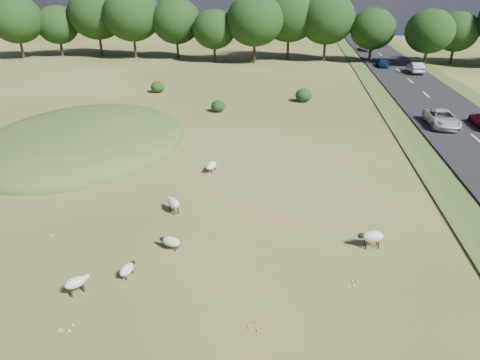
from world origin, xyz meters
name	(u,v)px	position (x,y,z in m)	size (l,w,h in m)	color
ground	(241,120)	(0.00, 20.00, 0.00)	(160.00, 160.00, 0.00)	#3D4D18
mound	(84,142)	(-12.00, 12.00, 0.00)	(16.00, 20.00, 4.00)	#33561E
road	(431,100)	(20.00, 30.00, 0.12)	(8.00, 150.00, 0.25)	black
treeline	(262,20)	(-1.06, 55.44, 6.57)	(96.28, 14.66, 11.70)	black
shrubs	(234,94)	(-1.79, 27.35, 0.69)	(19.03, 9.10, 1.49)	black
sheep_0	(211,166)	(-0.42, 7.33, 0.44)	(0.75, 1.26, 0.70)	beige
sheep_1	(76,282)	(-3.52, -6.01, 0.54)	(0.95, 1.03, 0.77)	beige
sheep_2	(171,242)	(-0.57, -2.30, 0.41)	(1.17, 0.71, 0.65)	beige
sheep_3	(127,269)	(-1.86, -4.65, 0.37)	(0.64, 1.07, 0.59)	beige
sheep_4	(372,236)	(9.10, -0.93, 0.64)	(1.31, 0.72, 0.92)	beige
sheep_5	(173,203)	(-1.43, 1.32, 0.60)	(1.06, 1.15, 0.86)	beige
car_0	(383,63)	(18.10, 50.58, 0.88)	(1.48, 3.68, 1.25)	navy
car_4	(366,47)	(18.10, 69.05, 0.95)	(2.31, 5.02, 1.39)	silver
car_5	(442,118)	(18.10, 19.63, 0.94)	(2.30, 4.98, 1.38)	silver
car_6	(373,37)	(21.90, 86.88, 1.01)	(2.12, 5.22, 1.52)	silver
car_7	(416,67)	(21.90, 45.90, 1.02)	(1.63, 4.66, 1.54)	#9FA0A6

